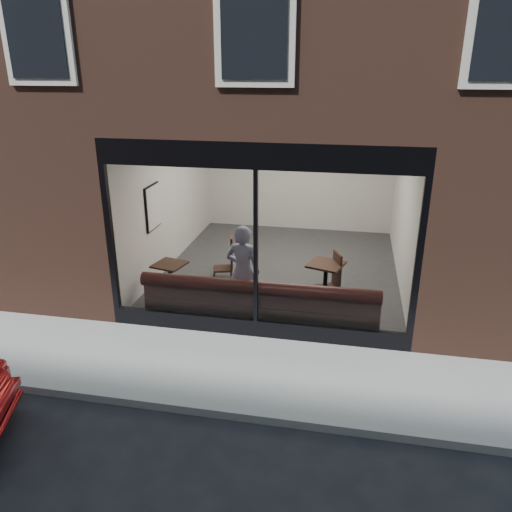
% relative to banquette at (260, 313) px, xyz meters
% --- Properties ---
extents(ground, '(120.00, 120.00, 0.00)m').
position_rel_banquette_xyz_m(ground, '(0.00, -2.45, -0.23)').
color(ground, black).
rests_on(ground, ground).
extents(sidewalk_near, '(40.00, 2.00, 0.01)m').
position_rel_banquette_xyz_m(sidewalk_near, '(0.00, -1.45, -0.22)').
color(sidewalk_near, gray).
rests_on(sidewalk_near, ground).
extents(kerb_near, '(40.00, 0.10, 0.12)m').
position_rel_banquette_xyz_m(kerb_near, '(0.00, -2.50, -0.17)').
color(kerb_near, gray).
rests_on(kerb_near, ground).
extents(host_building_pier_left, '(2.50, 12.00, 3.20)m').
position_rel_banquette_xyz_m(host_building_pier_left, '(-3.75, 5.55, 1.38)').
color(host_building_pier_left, brown).
rests_on(host_building_pier_left, ground).
extents(host_building_pier_right, '(2.50, 12.00, 3.20)m').
position_rel_banquette_xyz_m(host_building_pier_right, '(3.75, 5.55, 1.38)').
color(host_building_pier_right, brown).
rests_on(host_building_pier_right, ground).
extents(host_building_backfill, '(5.00, 6.00, 3.20)m').
position_rel_banquette_xyz_m(host_building_backfill, '(0.00, 8.55, 1.38)').
color(host_building_backfill, brown).
rests_on(host_building_backfill, ground).
extents(cafe_floor, '(6.00, 6.00, 0.00)m').
position_rel_banquette_xyz_m(cafe_floor, '(0.00, 2.55, -0.21)').
color(cafe_floor, '#2D2D30').
rests_on(cafe_floor, ground).
extents(cafe_ceiling, '(6.00, 6.00, 0.00)m').
position_rel_banquette_xyz_m(cafe_ceiling, '(0.00, 2.55, 2.97)').
color(cafe_ceiling, white).
rests_on(cafe_ceiling, host_building_upper).
extents(cafe_wall_back, '(5.00, 0.00, 5.00)m').
position_rel_banquette_xyz_m(cafe_wall_back, '(0.00, 5.54, 1.37)').
color(cafe_wall_back, silver).
rests_on(cafe_wall_back, ground).
extents(cafe_wall_left, '(0.00, 6.00, 6.00)m').
position_rel_banquette_xyz_m(cafe_wall_left, '(-2.49, 2.55, 1.37)').
color(cafe_wall_left, silver).
rests_on(cafe_wall_left, ground).
extents(cafe_wall_right, '(0.00, 6.00, 6.00)m').
position_rel_banquette_xyz_m(cafe_wall_right, '(2.49, 2.55, 1.37)').
color(cafe_wall_right, silver).
rests_on(cafe_wall_right, ground).
extents(storefront_kick, '(5.00, 0.10, 0.30)m').
position_rel_banquette_xyz_m(storefront_kick, '(0.00, -0.40, -0.08)').
color(storefront_kick, black).
rests_on(storefront_kick, ground).
extents(storefront_header, '(5.00, 0.10, 0.40)m').
position_rel_banquette_xyz_m(storefront_header, '(0.00, -0.40, 2.77)').
color(storefront_header, black).
rests_on(storefront_header, host_building_upper).
extents(storefront_mullion, '(0.06, 0.10, 2.50)m').
position_rel_banquette_xyz_m(storefront_mullion, '(0.00, -0.40, 1.32)').
color(storefront_mullion, black).
rests_on(storefront_mullion, storefront_kick).
extents(storefront_glass, '(4.80, 0.00, 4.80)m').
position_rel_banquette_xyz_m(storefront_glass, '(0.00, -0.43, 1.33)').
color(storefront_glass, white).
rests_on(storefront_glass, storefront_kick).
extents(banquette, '(4.00, 0.55, 0.45)m').
position_rel_banquette_xyz_m(banquette, '(0.00, 0.00, 0.00)').
color(banquette, '#351314').
rests_on(banquette, cafe_floor).
extents(person, '(0.66, 0.48, 1.70)m').
position_rel_banquette_xyz_m(person, '(-0.37, 0.30, 0.62)').
color(person, '#99A2CC').
rests_on(person, cafe_floor).
extents(cafe_table_left, '(0.65, 0.65, 0.03)m').
position_rel_banquette_xyz_m(cafe_table_left, '(-1.85, 0.61, 0.52)').
color(cafe_table_left, black).
rests_on(cafe_table_left, cafe_floor).
extents(cafe_table_right, '(0.77, 0.77, 0.04)m').
position_rel_banquette_xyz_m(cafe_table_right, '(1.04, 1.18, 0.52)').
color(cafe_table_right, black).
rests_on(cafe_table_right, cafe_floor).
extents(cafe_chair_left, '(0.45, 0.45, 0.04)m').
position_rel_banquette_xyz_m(cafe_chair_left, '(-1.14, 1.79, 0.01)').
color(cafe_chair_left, black).
rests_on(cafe_chair_left, cafe_floor).
extents(cafe_chair_right, '(0.52, 0.52, 0.04)m').
position_rel_banquette_xyz_m(cafe_chair_right, '(1.06, 1.21, 0.01)').
color(cafe_chair_right, black).
rests_on(cafe_chair_right, cafe_floor).
extents(wall_poster, '(0.02, 0.63, 0.84)m').
position_rel_banquette_xyz_m(wall_poster, '(-2.45, 1.48, 1.36)').
color(wall_poster, white).
rests_on(wall_poster, cafe_wall_left).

